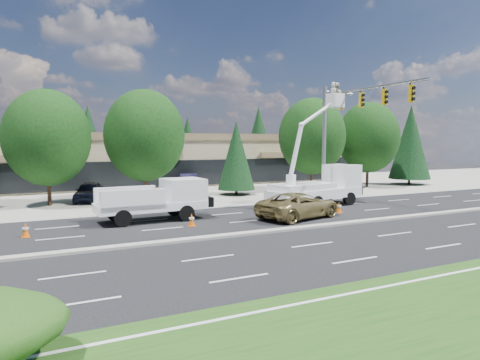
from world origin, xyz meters
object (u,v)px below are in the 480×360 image
utility_pickup (159,204)px  minivan (299,205)px  signal_mast (342,123)px  bucket_truck (322,179)px

utility_pickup → minivan: 8.36m
utility_pickup → minivan: (7.79, -3.01, -0.21)m
signal_mast → utility_pickup: size_ratio=1.61×
minivan → signal_mast: bearing=-72.3°
utility_pickup → bucket_truck: (12.15, 0.52, 0.93)m
bucket_truck → minivan: bucket_truck is taller
utility_pickup → bucket_truck: size_ratio=0.71×
signal_mast → utility_pickup: signal_mast is taller
utility_pickup → signal_mast: bearing=2.9°
utility_pickup → bucket_truck: bucket_truck is taller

